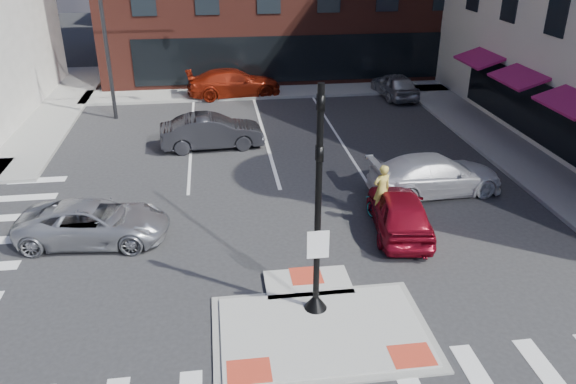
{
  "coord_description": "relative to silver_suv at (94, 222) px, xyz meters",
  "views": [
    {
      "loc": [
        -2.33,
        -11.4,
        9.16
      ],
      "look_at": [
        -0.3,
        3.59,
        2.0
      ],
      "focal_mm": 35.0,
      "sensor_mm": 36.0,
      "label": 1
    }
  ],
  "objects": [
    {
      "name": "ground",
      "position": [
        6.34,
        -5.0,
        -0.66
      ],
      "size": [
        120.0,
        120.0,
        0.0
      ],
      "primitive_type": "plane",
      "color": "#28282B",
      "rests_on": "ground"
    },
    {
      "name": "refuge_island",
      "position": [
        6.34,
        -5.26,
        -0.6
      ],
      "size": [
        5.4,
        4.65,
        0.13
      ],
      "color": "gray",
      "rests_on": "ground"
    },
    {
      "name": "sidewalk_e",
      "position": [
        17.14,
        5.0,
        -0.58
      ],
      "size": [
        3.0,
        24.0,
        0.15
      ],
      "primitive_type": "cube",
      "color": "gray",
      "rests_on": "ground"
    },
    {
      "name": "sidewalk_n",
      "position": [
        9.34,
        17.0,
        -0.58
      ],
      "size": [
        26.0,
        3.0,
        0.15
      ],
      "primitive_type": "cube",
      "color": "gray",
      "rests_on": "ground"
    },
    {
      "name": "signal_pole",
      "position": [
        6.34,
        -4.6,
        1.7
      ],
      "size": [
        0.6,
        0.6,
        5.98
      ],
      "color": "black",
      "rests_on": "refuge_island"
    },
    {
      "name": "silver_suv",
      "position": [
        0.0,
        0.0,
        0.0
      ],
      "size": [
        4.91,
        2.63,
        1.31
      ],
      "primitive_type": "imported",
      "rotation": [
        0.0,
        0.0,
        1.47
      ],
      "color": "#B2B3B9",
      "rests_on": "ground"
    },
    {
      "name": "red_sedan",
      "position": [
        9.84,
        -0.69,
        0.07
      ],
      "size": [
        2.27,
        4.46,
        1.45
      ],
      "primitive_type": "imported",
      "rotation": [
        0.0,
        0.0,
        3.01
      ],
      "color": "maroon",
      "rests_on": "ground"
    },
    {
      "name": "white_pickup",
      "position": [
        12.1,
        2.0,
        0.08
      ],
      "size": [
        5.23,
        2.46,
        1.47
      ],
      "primitive_type": "imported",
      "rotation": [
        0.0,
        0.0,
        1.65
      ],
      "color": "white",
      "rests_on": "ground"
    },
    {
      "name": "bg_car_dark",
      "position": [
        3.84,
        7.98,
        0.11
      ],
      "size": [
        4.73,
        1.94,
        1.52
      ],
      "primitive_type": "imported",
      "rotation": [
        0.0,
        0.0,
        1.64
      ],
      "color": "#27272C",
      "rests_on": "ground"
    },
    {
      "name": "bg_car_silver",
      "position": [
        14.62,
        15.0,
        0.07
      ],
      "size": [
        2.04,
        4.38,
        1.45
      ],
      "primitive_type": "imported",
      "rotation": [
        0.0,
        0.0,
        3.22
      ],
      "color": "#AEB0B5",
      "rests_on": "ground"
    },
    {
      "name": "bg_car_red",
      "position": [
        5.24,
        16.5,
        0.14
      ],
      "size": [
        5.72,
        2.84,
        1.6
      ],
      "primitive_type": "imported",
      "rotation": [
        0.0,
        0.0,
        1.68
      ],
      "color": "maroon",
      "rests_on": "ground"
    },
    {
      "name": "cyclist",
      "position": [
        9.34,
        -0.18,
        0.08
      ],
      "size": [
        1.03,
        1.81,
        2.17
      ],
      "rotation": [
        0.0,
        0.0,
        3.41
      ],
      "color": "#3F3F44",
      "rests_on": "ground"
    }
  ]
}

